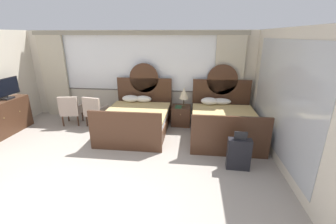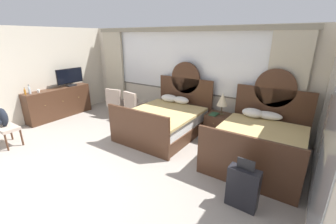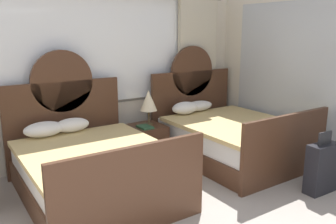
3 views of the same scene
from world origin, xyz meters
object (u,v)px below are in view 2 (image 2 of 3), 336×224
object	(u,v)px
bottle_liquor_amber	(25,92)
suitcase_on_floor	(243,188)
armchair_by_window_centre	(117,101)
bed_near_window	(165,120)
dresser_minibar	(59,103)
bottle_water_clear	(29,90)
nightstand_between_beds	(217,124)
luggage_bench	(7,129)
cup_on_dresser	(38,91)
bed_near_mirror	(259,143)
tv_flatscreen	(70,77)
table_lamp_on_nightstand	(222,100)
backpack_on_bench	(2,118)
armchair_by_window_left	(134,105)
book_on_nightstand	(214,114)

from	to	relation	value
bottle_liquor_amber	suitcase_on_floor	distance (m)	6.01
armchair_by_window_centre	suitcase_on_floor	distance (m)	4.90
bed_near_window	dresser_minibar	distance (m)	3.59
dresser_minibar	bottle_water_clear	xyz separation A→B (m)	(0.01, -0.79, 0.56)
bottle_liquor_amber	bottle_water_clear	distance (m)	0.12
nightstand_between_beds	bed_near_window	bearing A→B (deg)	-150.32
luggage_bench	armchair_by_window_centre	bearing A→B (deg)	78.20
cup_on_dresser	suitcase_on_floor	world-z (taller)	cup_on_dresser
bed_near_mirror	suitcase_on_floor	size ratio (longest dim) A/B	2.68
armchair_by_window_centre	nightstand_between_beds	bearing A→B (deg)	6.72
bed_near_mirror	suitcase_on_floor	bearing A→B (deg)	-85.53
armchair_by_window_centre	tv_flatscreen	bearing A→B (deg)	-156.29
dresser_minibar	table_lamp_on_nightstand	bearing A→B (deg)	17.48
bed_near_mirror	armchair_by_window_centre	bearing A→B (deg)	176.32
backpack_on_bench	suitcase_on_floor	xyz separation A→B (m)	(5.20, 1.04, -0.35)
bed_near_mirror	armchair_by_window_left	bearing A→B (deg)	175.57
book_on_nightstand	cup_on_dresser	xyz separation A→B (m)	(-4.54, -1.94, 0.37)
table_lamp_on_nightstand	luggage_bench	world-z (taller)	table_lamp_on_nightstand
luggage_bench	armchair_by_window_left	bearing A→B (deg)	64.87
armchair_by_window_centre	backpack_on_bench	distance (m)	2.97
book_on_nightstand	backpack_on_bench	xyz separation A→B (m)	(-3.84, -3.16, 0.09)
tv_flatscreen	armchair_by_window_centre	size ratio (longest dim) A/B	1.00
bottle_liquor_amber	luggage_bench	world-z (taller)	bottle_liquor_amber
table_lamp_on_nightstand	book_on_nightstand	xyz separation A→B (m)	(-0.14, -0.13, -0.37)
bed_near_window	bottle_liquor_amber	distance (m)	3.95
bed_near_window	armchair_by_window_centre	world-z (taller)	bed_near_window
bed_near_window	cup_on_dresser	distance (m)	3.75
armchair_by_window_centre	suitcase_on_floor	size ratio (longest dim) A/B	1.11
cup_on_dresser	armchair_by_window_left	bearing A→B (deg)	38.30
bottle_liquor_amber	armchair_by_window_left	world-z (taller)	bottle_liquor_amber
cup_on_dresser	suitcase_on_floor	size ratio (longest dim) A/B	0.14
luggage_bench	bed_near_mirror	bearing A→B (deg)	27.39
dresser_minibar	tv_flatscreen	xyz separation A→B (m)	(0.02, 0.48, 0.74)
bed_near_mirror	bottle_liquor_amber	size ratio (longest dim) A/B	11.31
bed_near_window	tv_flatscreen	xyz separation A→B (m)	(-3.47, -0.33, 0.83)
book_on_nightstand	bottle_water_clear	xyz separation A→B (m)	(-4.58, -2.15, 0.43)
nightstand_between_beds	backpack_on_bench	bearing A→B (deg)	-140.10
book_on_nightstand	armchair_by_window_left	size ratio (longest dim) A/B	0.29
armchair_by_window_left	bottle_water_clear	bearing A→B (deg)	-139.00
backpack_on_bench	bottle_water_clear	bearing A→B (deg)	126.21
tv_flatscreen	bottle_liquor_amber	world-z (taller)	tv_flatscreen
bottle_liquor_amber	bed_near_window	bearing A→B (deg)	25.78
bed_near_window	book_on_nightstand	xyz separation A→B (m)	(1.10, 0.56, 0.21)
bed_near_mirror	book_on_nightstand	xyz separation A→B (m)	(-1.23, 0.56, 0.21)
bottle_water_clear	backpack_on_bench	bearing A→B (deg)	-53.79
table_lamp_on_nightstand	suitcase_on_floor	world-z (taller)	table_lamp_on_nightstand
bed_near_window	suitcase_on_floor	xyz separation A→B (m)	(2.45, -1.57, -0.04)
tv_flatscreen	backpack_on_bench	size ratio (longest dim) A/B	2.07
book_on_nightstand	suitcase_on_floor	xyz separation A→B (m)	(1.36, -2.12, -0.25)
bed_near_window	backpack_on_bench	distance (m)	3.79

